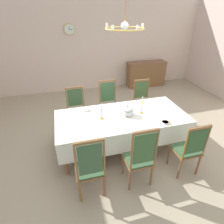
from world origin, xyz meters
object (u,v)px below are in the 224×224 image
(spoon_primary, at_px, (81,110))
(spoon_secondary, at_px, (170,121))
(chair_north_b, at_px, (109,103))
(chair_north_a, at_px, (76,109))
(dining_table, at_px, (122,119))
(candlestick_west, at_px, (101,113))
(chair_south_a, at_px, (90,167))
(bowl_near_right, at_px, (165,122))
(mounted_clock, at_px, (69,29))
(chair_south_b, at_px, (140,157))
(chair_north_c, at_px, (143,100))
(candlestick_east, at_px, (142,107))
(soup_tureen, at_px, (127,111))
(bowl_near_left, at_px, (86,110))
(chair_south_c, at_px, (189,148))
(sideboard, at_px, (146,74))
(chandelier, at_px, (125,28))

(spoon_primary, xyz_separation_m, spoon_secondary, (1.56, -0.88, 0.00))
(chair_north_b, bearing_deg, chair_north_a, 0.41)
(dining_table, relative_size, chair_north_a, 2.48)
(candlestick_west, bearing_deg, chair_south_a, -112.27)
(bowl_near_right, height_order, mounted_clock, mounted_clock)
(chair_north_a, xyz_separation_m, spoon_secondary, (1.62, -1.43, 0.24))
(chair_south_b, height_order, chair_north_c, chair_south_b)
(chair_north_b, bearing_deg, candlestick_east, 113.61)
(spoon_primary, bearing_deg, chair_north_a, 101.11)
(dining_table, relative_size, soup_tureen, 9.98)
(candlestick_east, height_order, mounted_clock, mounted_clock)
(bowl_near_left, bearing_deg, chair_north_a, 106.24)
(mounted_clock, bearing_deg, chair_south_c, -70.83)
(chair_north_b, relative_size, spoon_primary, 6.35)
(bowl_near_right, bearing_deg, chair_south_b, -143.80)
(chair_north_b, height_order, bowl_near_right, chair_north_b)
(spoon_primary, bearing_deg, sideboard, 50.20)
(chair_north_b, height_order, mounted_clock, mounted_clock)
(bowl_near_left, bearing_deg, mounted_clock, 89.87)
(chair_north_a, relative_size, chair_north_b, 0.92)
(chair_north_a, distance_m, candlestick_west, 1.12)
(bowl_near_left, bearing_deg, chair_south_c, -42.07)
(chair_south_b, relative_size, spoon_primary, 6.63)
(chair_north_b, distance_m, chair_north_c, 0.91)
(chair_north_b, height_order, bowl_near_left, chair_north_b)
(spoon_secondary, bearing_deg, candlestick_west, 175.23)
(chair_north_b, xyz_separation_m, sideboard, (2.00, 2.19, -0.11))
(candlestick_east, distance_m, bowl_near_right, 0.56)
(chair_north_a, xyz_separation_m, bowl_near_left, (0.17, -0.58, 0.26))
(chair_north_c, relative_size, bowl_near_left, 6.36)
(chair_north_c, bearing_deg, dining_table, 47.90)
(dining_table, distance_m, chair_north_a, 1.29)
(chair_south_b, xyz_separation_m, sideboard, (2.00, 4.17, -0.13))
(soup_tureen, height_order, bowl_near_left, soup_tureen)
(chair_north_b, relative_size, soup_tureen, 4.38)
(sideboard, relative_size, chandelier, 2.18)
(dining_table, distance_m, chair_south_b, 1.00)
(chandelier, bearing_deg, bowl_near_right, -34.39)
(chair_north_c, relative_size, chandelier, 1.61)
(chair_north_b, height_order, chandelier, chandelier)
(chandelier, bearing_deg, candlestick_west, 180.00)
(spoon_primary, distance_m, sideboard, 3.90)
(candlestick_east, bearing_deg, mounted_clock, 107.17)
(dining_table, distance_m, bowl_near_right, 0.84)
(dining_table, height_order, bowl_near_right, bowl_near_right)
(chair_north_a, xyz_separation_m, mounted_clock, (0.18, 2.44, 1.50))
(candlestick_west, height_order, candlestick_east, candlestick_east)
(bowl_near_left, relative_size, bowl_near_right, 1.14)
(chair_south_b, bearing_deg, mounted_clock, 98.08)
(bowl_near_left, xyz_separation_m, spoon_primary, (-0.11, 0.03, -0.02))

